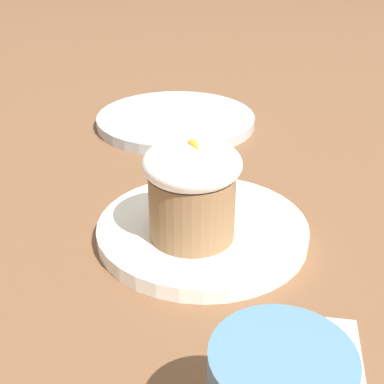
{
  "coord_description": "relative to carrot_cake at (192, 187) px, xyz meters",
  "views": [
    {
      "loc": [
        0.42,
        -0.18,
        0.3
      ],
      "look_at": [
        0.02,
        -0.02,
        0.06
      ],
      "focal_mm": 50.0,
      "sensor_mm": 36.0,
      "label": 1
    }
  ],
  "objects": [
    {
      "name": "carrot_cake",
      "position": [
        0.0,
        0.0,
        0.0
      ],
      "size": [
        0.09,
        0.09,
        0.1
      ],
      "color": "olive",
      "rests_on": "dessert_plate"
    },
    {
      "name": "paper_napkin",
      "position": [
        0.17,
        0.03,
        -0.07
      ],
      "size": [
        0.12,
        0.11,
        0.0
      ],
      "color": "white",
      "rests_on": "ground_plane"
    },
    {
      "name": "ground_plane",
      "position": [
        -0.02,
        0.02,
        -0.07
      ],
      "size": [
        4.0,
        4.0,
        0.0
      ],
      "primitive_type": "plane",
      "color": "brown"
    },
    {
      "name": "side_plate",
      "position": [
        -0.32,
        0.1,
        -0.06
      ],
      "size": [
        0.24,
        0.24,
        0.02
      ],
      "color": "#B2B7BC",
      "rests_on": "ground_plane"
    },
    {
      "name": "dessert_plate",
      "position": [
        -0.02,
        0.02,
        -0.06
      ],
      "size": [
        0.21,
        0.21,
        0.02
      ],
      "color": "white",
      "rests_on": "ground_plane"
    },
    {
      "name": "spoon",
      "position": [
        -0.04,
        0.01,
        -0.05
      ],
      "size": [
        0.11,
        0.08,
        0.01
      ],
      "color": "silver",
      "rests_on": "dessert_plate"
    }
  ]
}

